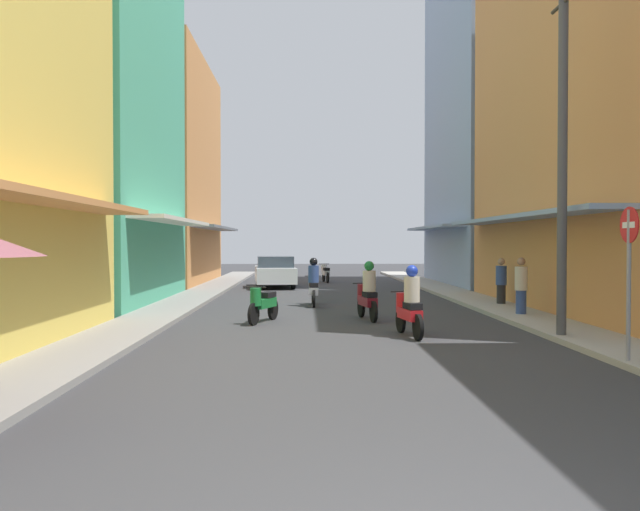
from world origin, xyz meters
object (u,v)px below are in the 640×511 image
object	(u,v)px
motorbike_maroon	(367,294)
motorbike_red	(409,305)
motorbike_green	(263,303)
motorbike_white	(325,273)
street_sign_no_entry	(629,264)
utility_pole	(563,154)
pedestrian_midway	(521,288)
pedestrian_crossing	(501,283)
motorbike_silver	(313,284)
parked_car	(275,271)

from	to	relation	value
motorbike_maroon	motorbike_red	distance (m)	3.14
motorbike_green	motorbike_white	bearing A→B (deg)	82.72
motorbike_maroon	street_sign_no_entry	size ratio (longest dim) A/B	0.68
motorbike_white	utility_pole	bearing A→B (deg)	-77.93
pedestrian_midway	street_sign_no_entry	distance (m)	7.07
motorbike_white	pedestrian_midway	size ratio (longest dim) A/B	1.09
motorbike_red	pedestrian_crossing	bearing A→B (deg)	57.87
motorbike_silver	motorbike_red	xyz separation A→B (m)	(2.01, -6.97, 0.00)
motorbike_green	parked_car	xyz separation A→B (m)	(-0.29, 13.16, 0.24)
pedestrian_midway	motorbike_red	bearing A→B (deg)	-136.96
parked_car	utility_pole	distance (m)	17.96
motorbike_green	motorbike_silver	bearing A→B (deg)	72.80
motorbike_red	pedestrian_midway	world-z (taller)	pedestrian_midway
motorbike_green	pedestrian_crossing	xyz separation A→B (m)	(7.36, 3.81, 0.28)
motorbike_white	parked_car	world-z (taller)	parked_car
pedestrian_midway	motorbike_silver	bearing A→B (deg)	147.49
motorbike_red	pedestrian_midway	bearing A→B (deg)	43.04
parked_car	utility_pole	xyz separation A→B (m)	(6.78, -16.32, 3.18)
motorbike_silver	pedestrian_midway	distance (m)	6.67
pedestrian_crossing	street_sign_no_entry	distance (m)	10.05
motorbike_red	parked_car	bearing A→B (deg)	103.13
pedestrian_midway	motorbike_white	bearing A→B (deg)	106.58
motorbike_red	motorbike_white	distance (m)	19.61
motorbike_white	pedestrian_midway	world-z (taller)	pedestrian_midway
motorbike_white	motorbike_red	bearing A→B (deg)	-86.49
parked_car	pedestrian_crossing	world-z (taller)	pedestrian_crossing
motorbike_silver	pedestrian_midway	bearing A→B (deg)	-32.51
motorbike_maroon	utility_pole	bearing A→B (deg)	-44.69
motorbike_white	pedestrian_crossing	xyz separation A→B (m)	(5.19, -13.22, 0.28)
motorbike_white	utility_pole	distance (m)	20.92
utility_pole	street_sign_no_entry	world-z (taller)	utility_pole
parked_car	pedestrian_midway	xyz separation A→B (m)	(7.28, -12.33, 0.09)
motorbike_silver	utility_pole	xyz separation A→B (m)	(5.12, -7.58, 3.22)
motorbike_maroon	motorbike_red	xyz separation A→B (m)	(0.62, -3.08, 0.00)
motorbike_maroon	parked_car	bearing A→B (deg)	103.55
motorbike_green	pedestrian_crossing	size ratio (longest dim) A/B	1.10
utility_pole	parked_car	bearing A→B (deg)	112.56
motorbike_green	utility_pole	xyz separation A→B (m)	(6.49, -3.16, 3.42)
motorbike_maroon	motorbike_white	size ratio (longest dim) A/B	1.00
utility_pole	pedestrian_midway	bearing A→B (deg)	82.83
pedestrian_crossing	motorbike_maroon	bearing A→B (deg)	-144.62
pedestrian_crossing	motorbike_white	bearing A→B (deg)	111.44
motorbike_maroon	parked_car	size ratio (longest dim) A/B	0.42
motorbike_silver	street_sign_no_entry	size ratio (longest dim) A/B	0.68
motorbike_green	motorbike_white	distance (m)	17.16
motorbike_green	motorbike_maroon	bearing A→B (deg)	10.94
motorbike_maroon	utility_pole	world-z (taller)	utility_pole
motorbike_maroon	pedestrian_midway	bearing A→B (deg)	4.06
motorbike_silver	motorbike_green	size ratio (longest dim) A/B	1.05
parked_car	street_sign_no_entry	xyz separation A→B (m)	(6.68, -19.32, 0.98)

